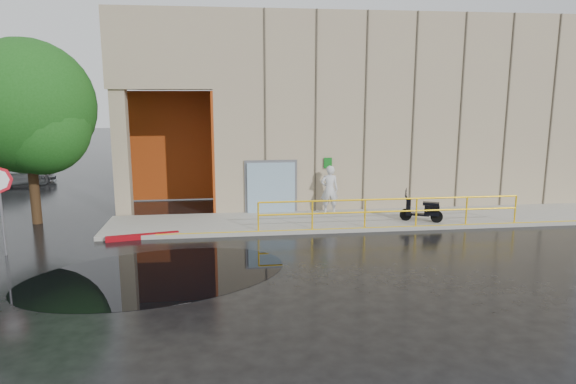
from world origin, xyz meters
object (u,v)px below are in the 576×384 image
(scooter, at_px, (422,203))
(car_c, at_px, (11,174))
(red_curb, at_px, (143,236))
(tree_near, at_px, (30,112))
(person, at_px, (329,190))

(scooter, distance_m, car_c, 21.37)
(red_curb, bearing_deg, tree_near, 148.11)
(scooter, relative_size, car_c, 0.36)
(car_c, bearing_deg, tree_near, -177.39)
(tree_near, bearing_deg, car_c, 116.50)
(scooter, xyz_separation_m, car_c, (-18.51, 10.68, -0.21))
(red_curb, distance_m, tree_near, 6.37)
(scooter, bearing_deg, person, 175.29)
(red_curb, height_order, tree_near, tree_near)
(person, distance_m, red_curb, 7.34)
(person, height_order, scooter, person)
(person, distance_m, tree_near, 11.46)
(red_curb, height_order, car_c, car_c)
(red_curb, relative_size, car_c, 0.54)
(car_c, distance_m, tree_near, 10.32)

